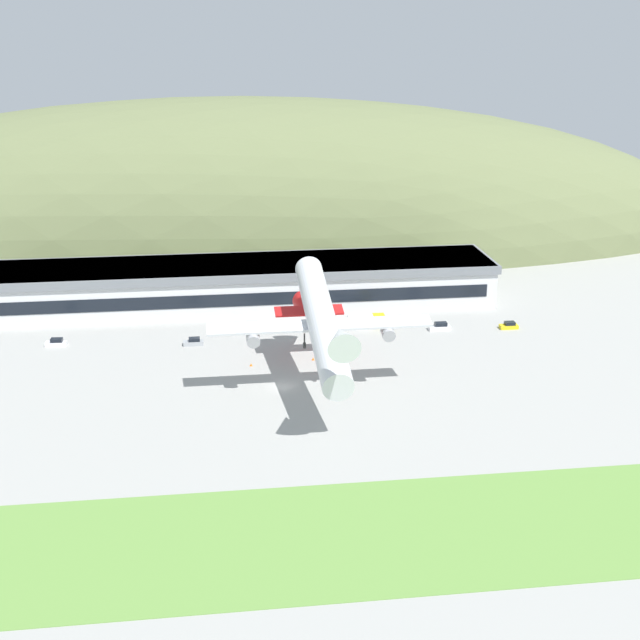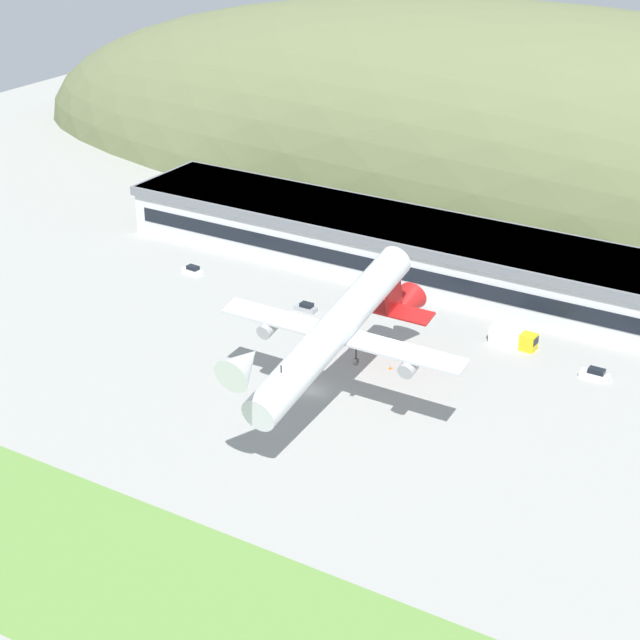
% 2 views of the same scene
% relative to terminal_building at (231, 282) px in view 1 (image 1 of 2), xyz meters
% --- Properties ---
extents(ground_plane, '(363.87, 363.87, 0.00)m').
position_rel_terminal_building_xyz_m(ground_plane, '(7.20, -48.20, -5.72)').
color(ground_plane, '#9E9E99').
extents(grass_strip_foreground, '(327.48, 26.78, 0.08)m').
position_rel_terminal_building_xyz_m(grass_strip_foreground, '(7.20, -97.48, -5.68)').
color(grass_strip_foreground, '#669342').
rests_on(grass_strip_foreground, ground_plane).
extents(hill_backdrop, '(292.20, 85.72, 83.62)m').
position_rel_terminal_building_xyz_m(hill_backdrop, '(1.36, 60.33, -5.72)').
color(hill_backdrop, '#667047').
rests_on(hill_backdrop, ground_plane).
extents(terminal_building, '(119.44, 20.90, 10.10)m').
position_rel_terminal_building_xyz_m(terminal_building, '(0.00, 0.00, 0.00)').
color(terminal_building, silver).
rests_on(terminal_building, ground_plane).
extents(cargo_airplane, '(38.90, 50.81, 15.72)m').
position_rel_terminal_building_xyz_m(cargo_airplane, '(13.67, -51.90, 7.62)').
color(cargo_airplane, silver).
extents(service_car_0, '(4.28, 1.96, 1.62)m').
position_rel_terminal_building_xyz_m(service_car_0, '(-35.90, -21.41, -5.04)').
color(service_car_0, silver).
rests_on(service_car_0, ground_plane).
extents(service_car_1, '(4.04, 1.75, 1.55)m').
position_rel_terminal_building_xyz_m(service_car_1, '(-8.54, -24.44, -5.07)').
color(service_car_1, '#999EA3').
rests_on(service_car_1, ground_plane).
extents(service_car_2, '(3.86, 1.84, 1.51)m').
position_rel_terminal_building_xyz_m(service_car_2, '(57.69, -23.01, -5.09)').
color(service_car_2, gold).
rests_on(service_car_2, ground_plane).
extents(service_car_3, '(4.60, 1.73, 1.68)m').
position_rel_terminal_building_xyz_m(service_car_3, '(42.94, -22.01, -5.02)').
color(service_car_3, silver).
rests_on(service_car_3, ground_plane).
extents(fuel_truck, '(8.09, 2.68, 2.83)m').
position_rel_terminal_building_xyz_m(fuel_truck, '(27.76, -18.15, -4.31)').
color(fuel_truck, gold).
rests_on(fuel_truck, ground_plane).
extents(traffic_cone_0, '(0.52, 0.52, 0.58)m').
position_rel_terminal_building_xyz_m(traffic_cone_0, '(14.25, -35.81, -5.43)').
color(traffic_cone_0, orange).
rests_on(traffic_cone_0, ground_plane).
extents(traffic_cone_1, '(0.52, 0.52, 0.58)m').
position_rel_terminal_building_xyz_m(traffic_cone_1, '(2.24, -37.31, -5.43)').
color(traffic_cone_1, orange).
rests_on(traffic_cone_1, ground_plane).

